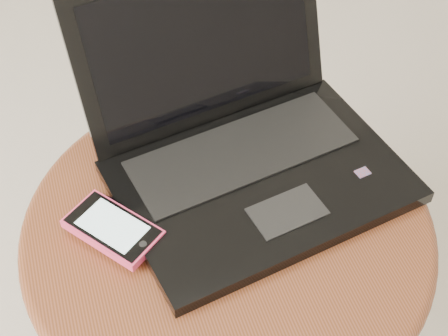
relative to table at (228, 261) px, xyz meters
name	(u,v)px	position (x,y,z in m)	size (l,w,h in m)	color
table	(228,261)	(0.00, 0.00, 0.00)	(0.57, 0.57, 0.45)	#642812
laptop	(244,141)	(0.05, 0.10, 0.14)	(0.44, 0.41, 0.25)	black
phone_black	(123,222)	(-0.14, 0.04, 0.10)	(0.12, 0.12, 0.01)	black
phone_pink	(113,229)	(-0.15, 0.02, 0.11)	(0.13, 0.14, 0.02)	#FE3F72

